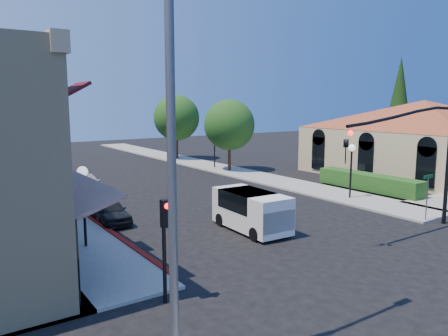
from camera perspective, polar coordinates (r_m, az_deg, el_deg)
ground at (r=18.19m, az=18.37°, el=-11.83°), size 120.00×120.00×0.00m
sidewalk_left at (r=38.01m, az=-26.29°, el=-1.62°), size 3.50×50.00×0.12m
sidewalk_right at (r=43.88m, az=-3.10°, el=0.51°), size 3.50×50.00×0.12m
curb_red_strip at (r=20.39m, az=-13.21°, el=-9.38°), size 0.25×10.00×0.06m
mission_building at (r=41.87m, az=24.49°, el=4.45°), size 30.12×30.12×6.40m
hedge at (r=32.46m, az=18.35°, el=-2.89°), size 1.40×8.00×1.10m
conifer_far at (r=50.36m, az=21.90°, el=8.14°), size 3.20×3.20×11.00m
street_tree_a at (r=39.34m, az=0.71°, el=5.65°), size 4.56×4.56×6.48m
street_tree_b at (r=47.85m, az=-6.22°, el=6.54°), size 4.94×4.94×7.02m
signal_mast_arm at (r=22.91m, az=24.82°, el=2.48°), size 8.01×0.39×6.00m
secondary_signal at (r=13.50m, az=-7.70°, el=-8.24°), size 0.28×0.42×3.32m
cobra_streetlight at (r=9.43m, az=-4.98°, el=2.83°), size 3.60×0.25×9.31m
street_name_sign at (r=24.99m, az=25.04°, el=-2.63°), size 0.80×0.06×2.50m
lamppost_left_near at (r=19.24m, az=-17.93°, el=-2.24°), size 0.44×0.44×3.57m
lamppost_left_far at (r=32.79m, az=-24.92°, el=1.70°), size 0.44×0.44×3.57m
lamppost_right_near at (r=28.93m, az=16.31°, el=1.34°), size 0.44×0.44×3.57m
lamppost_right_far at (r=40.92m, az=-1.25°, el=3.71°), size 0.44×0.44×3.57m
white_van at (r=21.29m, az=3.65°, el=-5.31°), size 2.04×4.37×1.91m
parked_car_a at (r=23.52m, az=-14.66°, el=-5.47°), size 1.57×3.63×1.22m
parked_car_b at (r=25.03m, az=-15.91°, el=-4.88°), size 1.26×3.23×1.05m
parked_car_c at (r=31.97m, az=-17.53°, el=-1.92°), size 1.83×4.20×1.20m
parked_car_d at (r=37.37m, az=-22.27°, el=-0.57°), size 2.82×5.13×1.36m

